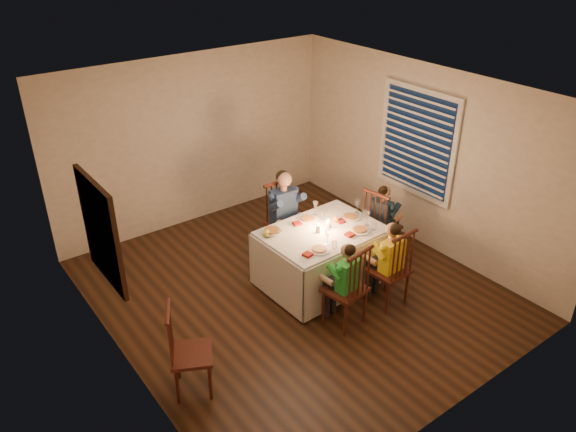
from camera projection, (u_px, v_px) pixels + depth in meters
ground at (294, 290)px, 7.28m from camera, size 5.00×5.00×0.00m
wall_left at (112, 263)px, 5.48m from camera, size 0.02×5.00×2.60m
wall_right at (422, 157)px, 7.85m from camera, size 0.02×5.00×2.60m
wall_back at (194, 140)px, 8.43m from camera, size 4.50×0.02×2.60m
ceiling at (295, 93)px, 6.05m from camera, size 5.00×5.00×0.00m
dining_table at (322, 246)px, 7.17m from camera, size 1.54×1.13×0.76m
chair_adult at (285, 254)px, 8.06m from camera, size 0.45×0.43×1.07m
chair_near_left at (343, 322)px, 6.71m from camera, size 0.50×0.48×1.07m
chair_near_right at (385, 302)px, 7.06m from camera, size 0.46×0.44×1.07m
chair_end at (379, 256)px, 8.01m from camera, size 0.48×0.50×1.07m
chair_extra at (195, 388)px, 5.78m from camera, size 0.55×0.56×1.03m
adult at (285, 254)px, 8.06m from camera, size 0.49×0.45×1.29m
child_green at (343, 322)px, 6.71m from camera, size 0.41×0.39×1.09m
child_yellow at (385, 302)px, 7.06m from camera, size 0.41×0.38×1.14m
child_teal at (379, 256)px, 8.01m from camera, size 0.40×0.43×1.11m
setting_adult at (308, 220)px, 7.29m from camera, size 0.27×0.27×0.02m
setting_green at (319, 250)px, 6.64m from camera, size 0.27×0.27×0.02m
setting_yellow at (360, 230)px, 7.05m from camera, size 0.27×0.27×0.02m
setting_teal at (350, 217)px, 7.35m from camera, size 0.27×0.27×0.02m
candle_left at (318, 229)px, 7.00m from camera, size 0.06×0.06×0.10m
candle_right at (328, 225)px, 7.10m from camera, size 0.06×0.06×0.10m
squash at (266, 233)px, 6.91m from camera, size 0.09×0.09×0.09m
orange_fruit at (336, 219)px, 7.24m from camera, size 0.08×0.08×0.08m
serving_bowl at (272, 232)px, 6.97m from camera, size 0.26×0.26×0.06m
wall_mirror at (101, 232)px, 5.62m from camera, size 0.06×0.95×1.15m
window_blinds at (416, 142)px, 7.80m from camera, size 0.07×1.34×1.54m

